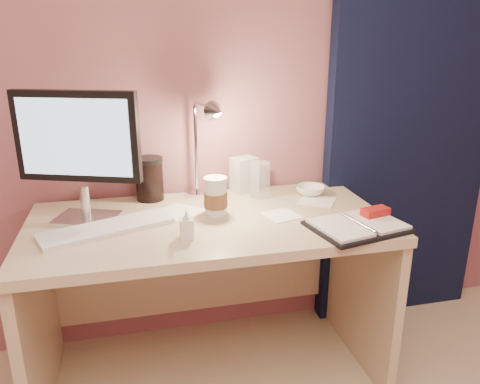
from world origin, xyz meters
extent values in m
plane|color=#8B5059|center=(0.00, 1.75, 1.25)|extent=(3.50, 0.00, 3.50)
cube|color=black|center=(1.05, 1.69, 1.10)|extent=(0.85, 0.08, 2.20)
cube|color=#C5AC8B|center=(0.00, 1.38, 0.71)|extent=(1.40, 0.70, 0.04)
cube|color=#C5AC8B|center=(-0.68, 1.38, 0.34)|extent=(0.04, 0.66, 0.69)
cube|color=#C5AC8B|center=(0.68, 1.38, 0.34)|extent=(0.04, 0.66, 0.69)
cube|color=#C5AC8B|center=(0.00, 1.71, 0.40)|extent=(1.32, 0.03, 0.55)
cube|color=silver|center=(-0.46, 1.47, 0.74)|extent=(0.27, 0.24, 0.02)
cylinder|color=silver|center=(-0.46, 1.47, 0.81)|extent=(0.04, 0.04, 0.13)
cube|color=black|center=(-0.46, 1.47, 1.07)|extent=(0.45, 0.20, 0.34)
cube|color=#A9CCE6|center=(-0.45, 1.45, 1.07)|extent=(0.39, 0.15, 0.28)
cube|color=silver|center=(-0.38, 1.35, 0.74)|extent=(0.50, 0.31, 0.02)
cube|color=black|center=(0.53, 1.16, 0.74)|extent=(0.39, 0.32, 0.01)
cube|color=silver|center=(0.45, 1.14, 0.75)|extent=(0.19, 0.25, 0.01)
cube|color=silver|center=(0.61, 1.18, 0.75)|extent=(0.19, 0.25, 0.01)
cube|color=red|center=(0.63, 1.21, 0.77)|extent=(0.12, 0.07, 0.03)
cube|color=silver|center=(0.29, 1.35, 0.73)|extent=(0.16, 0.16, 0.00)
cube|color=silver|center=(0.50, 1.48, 0.73)|extent=(0.20, 0.20, 0.00)
cube|color=silver|center=(-0.11, 1.47, 0.73)|extent=(0.24, 0.24, 0.00)
cylinder|color=white|center=(0.04, 1.43, 0.80)|extent=(0.09, 0.09, 0.14)
cylinder|color=brown|center=(0.04, 1.43, 0.79)|extent=(0.10, 0.10, 0.06)
cylinder|color=white|center=(0.04, 1.43, 0.88)|extent=(0.09, 0.09, 0.01)
cylinder|color=white|center=(0.27, 1.60, 0.81)|extent=(0.09, 0.09, 0.16)
imported|color=white|center=(0.50, 1.57, 0.75)|extent=(0.15, 0.15, 0.04)
imported|color=white|center=(-0.11, 1.22, 0.78)|extent=(0.05, 0.05, 0.11)
cylinder|color=black|center=(-0.21, 1.67, 0.81)|extent=(0.12, 0.12, 0.17)
cube|color=silver|center=(0.22, 1.69, 0.81)|extent=(0.13, 0.12, 0.16)
cylinder|color=silver|center=(0.00, 1.68, 0.74)|extent=(0.10, 0.10, 0.02)
cylinder|color=silver|center=(0.00, 1.68, 0.94)|extent=(0.02, 0.02, 0.39)
cone|color=silver|center=(-0.06, 1.51, 1.13)|extent=(0.10, 0.09, 0.08)
camera|label=1|loc=(-0.27, -0.31, 1.42)|focal=35.00mm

